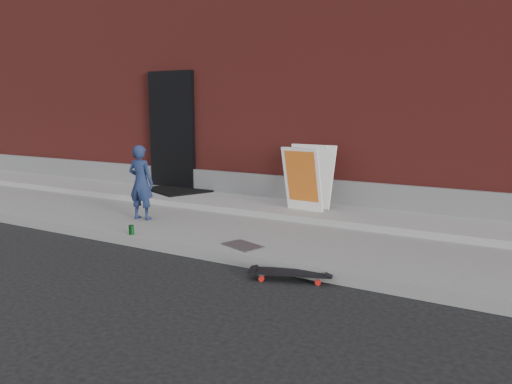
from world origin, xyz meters
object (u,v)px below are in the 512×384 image
Objects in this scene: skateboard at (290,273)px; pizza_sign at (308,177)px; child at (141,182)px; soda_can at (131,230)px.

pizza_sign reaches higher than skateboard.
pizza_sign is (-0.90, 2.46, 0.68)m from skateboard.
child reaches higher than soda_can.
child reaches higher than skateboard.
skateboard is at bearing -69.98° from pizza_sign.
skateboard is at bearing -3.96° from soda_can.
soda_can is (0.52, -0.78, -0.50)m from child.
skateboard is (2.98, -0.95, -0.64)m from child.
child is 1.07m from soda_can.
pizza_sign reaches higher than soda_can.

